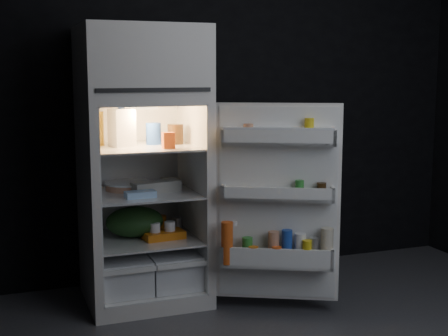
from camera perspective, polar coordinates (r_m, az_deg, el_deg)
name	(u,v)px	position (r m, az deg, el deg)	size (l,w,h in m)	color
wall_back	(211,92)	(4.56, -1.21, 6.96)	(4.00, 0.00, 2.70)	black
refrigerator	(142,156)	(4.06, -7.54, 1.08)	(0.76, 0.71, 1.78)	white
fridge_door	(278,206)	(3.83, 5.00, -3.50)	(0.73, 0.49, 1.22)	white
milk_jug	(122,127)	(4.01, -9.34, 3.68)	(0.14, 0.14, 0.24)	white
mayo_jar	(154,134)	(4.09, -6.46, 3.13)	(0.10, 0.10, 0.14)	#1F45A8
jam_jar	(175,134)	(4.10, -4.46, 3.11)	(0.10, 0.10, 0.13)	#32200D
amber_bottle	(98,129)	(4.07, -11.45, 3.56)	(0.08, 0.08, 0.22)	#B5831D
small_carton	(168,140)	(3.86, -5.11, 2.52)	(0.07, 0.05, 0.10)	#E2571A
egg_carton	(156,187)	(4.05, -6.25, -1.71)	(0.31, 0.12, 0.07)	#9B978D
pie	(128,187)	(4.16, -8.75, -1.69)	(0.29, 0.29, 0.04)	tan
flat_package	(140,194)	(3.88, -7.66, -2.40)	(0.19, 0.09, 0.04)	#9CC4F1
wrapped_pkg	(170,182)	(4.29, -4.93, -1.24)	(0.11, 0.09, 0.05)	beige
produce_bag	(135,222)	(4.14, -8.16, -4.88)	(0.38, 0.32, 0.20)	#193815
yogurt_tray	(164,235)	(4.07, -5.52, -6.11)	(0.26, 0.14, 0.05)	orange
small_can_red	(161,222)	(4.33, -5.78, -4.93)	(0.07, 0.07, 0.09)	orange
small_can_silver	(177,224)	(4.27, -4.32, -5.10)	(0.07, 0.07, 0.09)	#B9BABE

